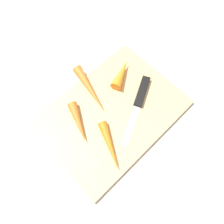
{
  "coord_description": "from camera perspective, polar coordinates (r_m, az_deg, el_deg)",
  "views": [
    {
      "loc": [
        -0.13,
        -0.14,
        0.5
      ],
      "look_at": [
        0.0,
        0.0,
        0.01
      ],
      "focal_mm": 32.22,
      "sensor_mm": 36.0,
      "label": 1
    }
  ],
  "objects": [
    {
      "name": "carrot_longest",
      "position": [
        0.54,
        -6.45,
        6.43
      ],
      "size": [
        0.06,
        0.15,
        0.03
      ],
      "primitive_type": "cone",
      "rotation": [
        0.0,
        1.57,
        4.49
      ],
      "color": "orange",
      "rests_on": "cutting_board"
    },
    {
      "name": "ground_plane",
      "position": [
        0.53,
        -0.0,
        -0.47
      ],
      "size": [
        1.4,
        1.4,
        0.0
      ],
      "primitive_type": "plane",
      "color": "#ADA8A0"
    },
    {
      "name": "cutting_board",
      "position": [
        0.53,
        -0.0,
        -0.24
      ],
      "size": [
        0.36,
        0.26,
        0.01
      ],
      "primitive_type": "cube",
      "color": "tan",
      "rests_on": "ground_plane"
    },
    {
      "name": "carrot_shortest",
      "position": [
        0.56,
        2.71,
        10.83
      ],
      "size": [
        0.09,
        0.07,
        0.03
      ],
      "primitive_type": "cone",
      "rotation": [
        0.0,
        1.57,
        0.43
      ],
      "color": "orange",
      "rests_on": "cutting_board"
    },
    {
      "name": "carrot_long",
      "position": [
        0.49,
        -0.54,
        -9.64
      ],
      "size": [
        0.07,
        0.12,
        0.02
      ],
      "primitive_type": "cone",
      "rotation": [
        0.0,
        1.57,
        4.28
      ],
      "color": "orange",
      "rests_on": "cutting_board"
    },
    {
      "name": "knife",
      "position": [
        0.54,
        8.14,
        4.59
      ],
      "size": [
        0.19,
        0.11,
        0.01
      ],
      "rotation": [
        0.0,
        0.0,
        3.62
      ],
      "color": "#B7B7BC",
      "rests_on": "cutting_board"
    },
    {
      "name": "carrot_short",
      "position": [
        0.51,
        -9.45,
        -3.03
      ],
      "size": [
        0.06,
        0.11,
        0.03
      ],
      "primitive_type": "cone",
      "rotation": [
        0.0,
        1.57,
        4.32
      ],
      "color": "orange",
      "rests_on": "cutting_board"
    }
  ]
}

